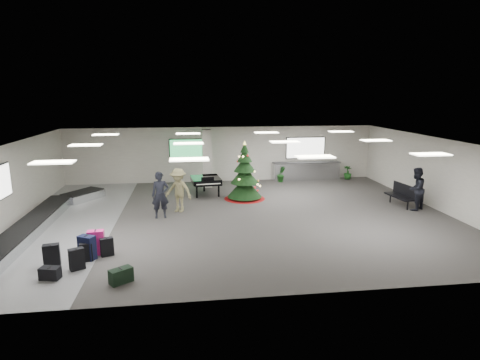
{
  "coord_description": "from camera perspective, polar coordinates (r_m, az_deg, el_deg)",
  "views": [
    {
      "loc": [
        -2.04,
        -16.28,
        5.15
      ],
      "look_at": [
        0.24,
        1.0,
        1.34
      ],
      "focal_mm": 30.0,
      "sensor_mm": 36.0,
      "label": 1
    }
  ],
  "objects": [
    {
      "name": "potted_plant_right",
      "position": [
        25.11,
        15.08,
        1.05
      ],
      "size": [
        0.66,
        0.66,
        0.84
      ],
      "primitive_type": "imported",
      "rotation": [
        0.0,
        0.0,
        2.52
      ],
      "color": "#163C13",
      "rests_on": "ground"
    },
    {
      "name": "grand_piano",
      "position": [
        20.62,
        -4.87,
        -0.06
      ],
      "size": [
        1.58,
        1.95,
        1.04
      ],
      "rotation": [
        0.0,
        0.0,
        0.1
      ],
      "color": "black",
      "rests_on": "ground"
    },
    {
      "name": "traveler_b",
      "position": [
        17.74,
        -8.74,
        -1.46
      ],
      "size": [
        1.44,
        1.22,
        1.94
      ],
      "primitive_type": "imported",
      "rotation": [
        0.0,
        0.0,
        -0.49
      ],
      "color": "#908859",
      "rests_on": "ground"
    },
    {
      "name": "green_duffel",
      "position": [
        11.84,
        -16.57,
        -12.9
      ],
      "size": [
        0.68,
        0.61,
        0.43
      ],
      "rotation": [
        0.0,
        0.0,
        0.63
      ],
      "color": "black",
      "rests_on": "ground"
    },
    {
      "name": "suitcase_5",
      "position": [
        13.55,
        -25.22,
        -9.67
      ],
      "size": [
        0.5,
        0.34,
        0.71
      ],
      "rotation": [
        0.0,
        0.0,
        0.2
      ],
      "color": "black",
      "rests_on": "ground"
    },
    {
      "name": "suitcase_0",
      "position": [
        13.02,
        -22.2,
        -10.37
      ],
      "size": [
        0.48,
        0.41,
        0.68
      ],
      "rotation": [
        0.0,
        0.0,
        0.5
      ],
      "color": "black",
      "rests_on": "ground"
    },
    {
      "name": "black_duffel",
      "position": [
        12.75,
        -25.4,
        -11.89
      ],
      "size": [
        0.6,
        0.41,
        0.38
      ],
      "rotation": [
        0.0,
        0.0,
        -0.22
      ],
      "color": "black",
      "rests_on": "ground"
    },
    {
      "name": "traveler_a",
      "position": [
        17.01,
        -11.27,
        -2.11
      ],
      "size": [
        0.76,
        0.54,
        1.96
      ],
      "primitive_type": "imported",
      "rotation": [
        0.0,
        0.0,
        0.11
      ],
      "color": "black",
      "rests_on": "ground"
    },
    {
      "name": "navy_suitcase",
      "position": [
        13.62,
        -20.91,
        -8.98
      ],
      "size": [
        0.58,
        0.5,
        0.8
      ],
      "rotation": [
        0.0,
        0.0,
        -0.5
      ],
      "color": "black",
      "rests_on": "ground"
    },
    {
      "name": "pink_suitcase",
      "position": [
        13.93,
        -19.77,
        -8.36
      ],
      "size": [
        0.53,
        0.33,
        0.83
      ],
      "rotation": [
        0.0,
        0.0,
        0.07
      ],
      "color": "#E71E7F",
      "rests_on": "ground"
    },
    {
      "name": "traveler_bench",
      "position": [
        19.43,
        23.73,
        -1.17
      ],
      "size": [
        1.18,
        1.12,
        1.93
      ],
      "primitive_type": "imported",
      "rotation": [
        0.0,
        0.0,
        3.7
      ],
      "color": "black",
      "rests_on": "ground"
    },
    {
      "name": "bench",
      "position": [
        19.95,
        22.0,
        -1.84
      ],
      "size": [
        0.73,
        1.67,
        1.03
      ],
      "rotation": [
        0.0,
        0.0,
        0.11
      ],
      "color": "black",
      "rests_on": "ground"
    },
    {
      "name": "service_counter",
      "position": [
        24.42,
        9.39,
        1.3
      ],
      "size": [
        4.05,
        0.65,
        1.08
      ],
      "color": "silver",
      "rests_on": "ground"
    },
    {
      "name": "suitcase_3",
      "position": [
        13.75,
        -18.4,
        -9.0
      ],
      "size": [
        0.45,
        0.34,
        0.62
      ],
      "rotation": [
        0.0,
        0.0,
        0.35
      ],
      "color": "black",
      "rests_on": "ground"
    },
    {
      "name": "baggage_carousel",
      "position": [
        17.9,
        -26.18,
        -4.99
      ],
      "size": [
        2.28,
        9.71,
        0.43
      ],
      "color": "silver",
      "rests_on": "ground"
    },
    {
      "name": "ground",
      "position": [
        17.2,
        -0.35,
        -5.1
      ],
      "size": [
        18.0,
        18.0,
        0.0
      ],
      "primitive_type": "plane",
      "color": "#34312F",
      "rests_on": "ground"
    },
    {
      "name": "room_envelope",
      "position": [
        17.26,
        -1.9,
        2.92
      ],
      "size": [
        18.02,
        14.02,
        3.21
      ],
      "color": "#B7B2A7",
      "rests_on": "ground"
    },
    {
      "name": "christmas_tree",
      "position": [
        19.68,
        0.66,
        0.12
      ],
      "size": [
        2.02,
        2.02,
        2.88
      ],
      "color": "maroon",
      "rests_on": "ground"
    },
    {
      "name": "suitcase_1",
      "position": [
        13.53,
        -21.01,
        -9.58
      ],
      "size": [
        0.41,
        0.25,
        0.61
      ],
      "rotation": [
        0.0,
        0.0,
        0.14
      ],
      "color": "black",
      "rests_on": "ground"
    },
    {
      "name": "potted_plant_left",
      "position": [
        23.66,
        5.93,
        0.78
      ],
      "size": [
        0.6,
        0.55,
        0.88
      ],
      "primitive_type": "imported",
      "rotation": [
        0.0,
        0.0,
        0.4
      ],
      "color": "#163C13",
      "rests_on": "ground"
    }
  ]
}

